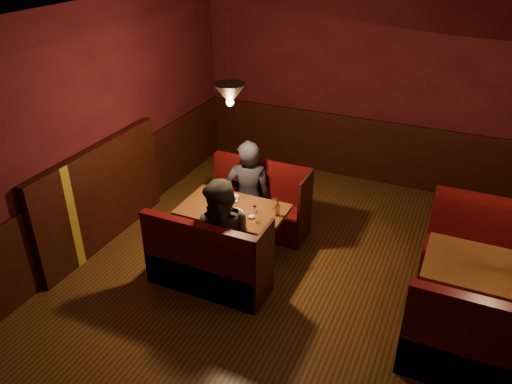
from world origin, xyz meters
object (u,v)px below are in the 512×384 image
at_px(second_table, 491,284).
at_px(second_bench_far, 492,260).
at_px(main_table, 234,219).
at_px(second_bench_near, 486,357).
at_px(main_bench_far, 259,208).
at_px(diner_b, 223,223).
at_px(diner_a, 248,175).
at_px(main_bench_near, 207,267).

xyz_separation_m(second_table, second_bench_far, (0.03, 0.77, -0.21)).
xyz_separation_m(main_table, second_bench_near, (2.86, -0.85, -0.19)).
distance_m(main_bench_far, second_table, 2.93).
distance_m(main_table, second_bench_far, 2.95).
distance_m(main_bench_far, second_bench_near, 3.24).
relative_size(second_bench_far, diner_b, 0.87).
xyz_separation_m(main_table, main_bench_far, (0.01, 0.70, -0.22)).
bearing_deg(diner_a, second_bench_far, 159.83).
bearing_deg(second_bench_near, second_bench_far, 90.00).
bearing_deg(main_bench_far, diner_b, -83.74).
distance_m(main_bench_near, second_bench_far, 3.17).
bearing_deg(main_bench_far, main_bench_near, -90.00).
height_order(main_bench_far, second_bench_far, second_bench_far).
bearing_deg(main_bench_near, main_bench_far, 90.00).
height_order(main_table, main_bench_near, main_bench_near).
height_order(main_bench_near, diner_b, diner_b).
xyz_separation_m(main_table, main_bench_near, (0.01, -0.70, -0.22)).
bearing_deg(main_table, diner_b, -74.54).
height_order(main_bench_near, second_bench_far, second_bench_far).
xyz_separation_m(main_bench_far, second_bench_far, (2.84, -0.01, 0.03)).
height_order(main_table, second_table, main_table).
height_order(main_bench_near, second_bench_near, second_bench_near).
bearing_deg(diner_b, second_table, 4.93).
height_order(main_bench_far, second_bench_near, second_bench_near).
bearing_deg(second_bench_near, main_bench_near, 177.02).
height_order(main_table, second_bench_near, second_bench_near).
bearing_deg(main_table, second_bench_far, 13.53).
bearing_deg(second_bench_far, second_table, -92.20).
relative_size(second_bench_far, diner_a, 0.88).
xyz_separation_m(second_bench_near, diner_b, (-2.71, 0.30, 0.50)).
xyz_separation_m(main_bench_near, second_table, (2.81, 0.62, 0.24)).
relative_size(second_bench_near, diner_a, 0.88).
bearing_deg(main_bench_far, second_table, -15.57).
bearing_deg(second_bench_near, diner_b, 173.59).
distance_m(main_bench_far, second_bench_far, 2.84).
height_order(second_bench_far, diner_a, diner_a).
relative_size(second_table, second_bench_near, 0.90).
relative_size(main_bench_near, second_table, 1.06).
relative_size(main_table, main_bench_far, 0.91).
relative_size(main_bench_near, diner_a, 0.84).
bearing_deg(diner_b, main_table, 100.53).
height_order(second_bench_far, second_bench_near, same).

